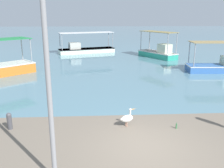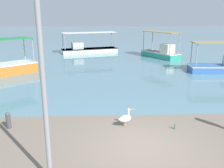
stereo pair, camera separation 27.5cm
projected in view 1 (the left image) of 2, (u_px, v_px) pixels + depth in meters
ground at (144, 147)px, 9.16m from camera, size 120.00×120.00×0.00m
harbor_water at (105, 36)px, 55.29m from camera, size 110.00×90.00×0.00m
fishing_boat_far_left at (159, 52)px, 27.68m from camera, size 3.82×4.92×2.85m
fishing_boat_near_right at (217, 65)px, 20.93m from camera, size 4.81×2.00×2.51m
fishing_boat_outer at (85, 49)px, 31.09m from camera, size 7.12×3.78×2.52m
pelican at (127, 118)px, 10.74m from camera, size 0.77×0.48×0.80m
lamp_post at (48, 77)px, 6.49m from camera, size 0.28×0.28×5.50m
mooring_bollard at (9, 120)px, 10.47m from camera, size 0.21×0.21×0.73m
glass_bottle at (176, 126)px, 10.59m from camera, size 0.07×0.07×0.27m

